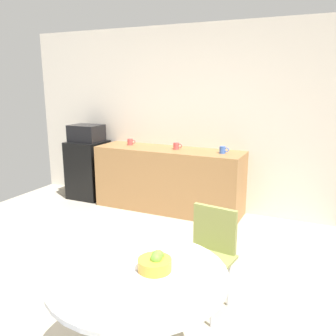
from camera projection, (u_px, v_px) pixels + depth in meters
ground_plane at (82, 328)px, 2.70m from camera, size 6.00×6.00×0.00m
wall_back at (211, 120)px, 5.05m from camera, size 6.00×0.10×2.60m
counter_block at (169, 180)px, 5.14m from camera, size 2.14×0.60×0.90m
mini_fridge at (88, 169)px, 5.72m from camera, size 0.54×0.54×0.91m
microwave at (86, 133)px, 5.58m from camera, size 0.48×0.38×0.26m
round_table at (138, 295)px, 2.10m from camera, size 1.05×1.05×0.74m
chair_olive at (209, 246)px, 2.89m from camera, size 0.47×0.47×0.83m
fruit_bowl at (156, 262)px, 2.09m from camera, size 0.20×0.20×0.11m
mug_white at (223, 150)px, 4.70m from camera, size 0.13×0.08×0.09m
mug_green at (176, 146)px, 4.99m from camera, size 0.13×0.08×0.09m
mug_red at (130, 142)px, 5.33m from camera, size 0.13×0.08×0.09m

